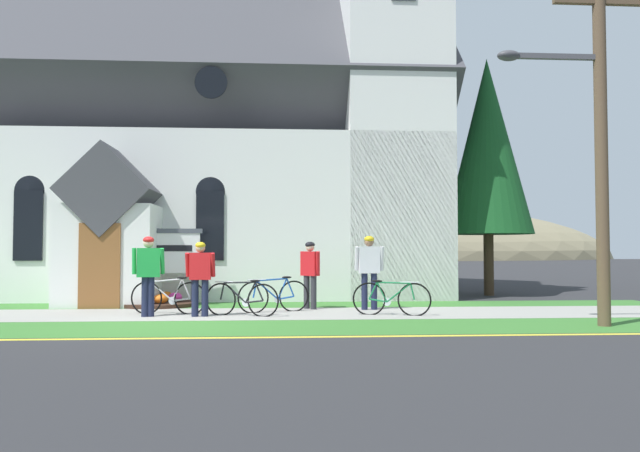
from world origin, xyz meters
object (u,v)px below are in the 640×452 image
bicycle_blue (274,296)px  cyclist_in_blue_jersey (369,266)px  utility_pole (595,107)px  bicycle_orange (168,297)px  bicycle_white (391,298)px  cyclist_in_red_jersey (310,270)px  cyclist_in_orange_jersey (200,273)px  roadside_conifer (487,147)px  cyclist_in_yellow_jersey (148,269)px  church_sign (161,254)px  bicycle_silver (242,299)px

bicycle_blue → cyclist_in_blue_jersey: (2.28, 0.39, 0.68)m
utility_pole → bicycle_orange: bearing=162.5°
bicycle_white → cyclist_in_red_jersey: size_ratio=1.02×
cyclist_in_blue_jersey → cyclist_in_orange_jersey: bearing=-162.3°
cyclist_in_red_jersey → roadside_conifer: (5.85, 4.03, 3.77)m
bicycle_orange → cyclist_in_yellow_jersey: size_ratio=1.01×
bicycle_orange → cyclist_in_red_jersey: (3.23, 0.92, 0.57)m
bicycle_white → roadside_conifer: bearing=53.3°
cyclist_in_red_jersey → roadside_conifer: 8.04m
church_sign → cyclist_in_yellow_jersey: 2.81m
bicycle_blue → utility_pole: 7.82m
cyclist_in_red_jersey → utility_pole: 7.19m
cyclist_in_orange_jersey → bicycle_orange: bearing=142.5°
bicycle_orange → utility_pole: utility_pole is taller
church_sign → bicycle_silver: 3.68m
cyclist_in_orange_jersey → cyclist_in_yellow_jersey: size_ratio=0.93×
bicycle_blue → cyclist_in_yellow_jersey: bearing=-163.5°
church_sign → bicycle_silver: size_ratio=1.30×
cyclist_in_red_jersey → bicycle_silver: bearing=-137.5°
bicycle_silver → bicycle_blue: bearing=47.3°
cyclist_in_orange_jersey → church_sign: bearing=116.2°
cyclist_in_yellow_jersey → bicycle_blue: bearing=16.5°
cyclist_in_orange_jersey → bicycle_silver: bearing=5.8°
church_sign → cyclist_in_blue_jersey: (5.25, -1.59, -0.28)m
bicycle_orange → bicycle_blue: bearing=5.9°
cyclist_in_red_jersey → roadside_conifer: size_ratio=0.22×
bicycle_silver → utility_pole: utility_pole is taller
bicycle_blue → church_sign: bearing=146.4°
cyclist_in_red_jersey → cyclist_in_blue_jersey: cyclist_in_blue_jersey is taller
cyclist_in_yellow_jersey → cyclist_in_blue_jersey: 5.12m
church_sign → cyclist_in_orange_jersey: church_sign is taller
utility_pole → roadside_conifer: 7.67m
bicycle_silver → roadside_conifer: size_ratio=0.22×
bicycle_orange → bicycle_silver: bicycle_orange is taller
utility_pole → roadside_conifer: bearing=85.9°
bicycle_silver → roadside_conifer: bearing=36.3°
bicycle_silver → bicycle_blue: bicycle_blue is taller
cyclist_in_orange_jersey → utility_pole: bearing=-15.0°
cyclist_in_red_jersey → cyclist_in_blue_jersey: size_ratio=0.92×
cyclist_in_yellow_jersey → utility_pole: 9.66m
church_sign → cyclist_in_blue_jersey: 5.49m
cyclist_in_orange_jersey → cyclist_in_blue_jersey: cyclist_in_blue_jersey is taller
bicycle_silver → bicycle_white: 3.28m
cyclist_in_red_jersey → utility_pole: bearing=-34.2°
cyclist_in_blue_jersey → roadside_conifer: size_ratio=0.24×
cyclist_in_orange_jersey → bicycle_blue: bearing=28.0°
bicycle_orange → utility_pole: (8.54, -2.69, 3.81)m
bicycle_white → cyclist_in_orange_jersey: 4.21m
roadside_conifer → cyclist_in_red_jersey: bearing=-145.5°
bicycle_silver → cyclist_in_yellow_jersey: size_ratio=0.95×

